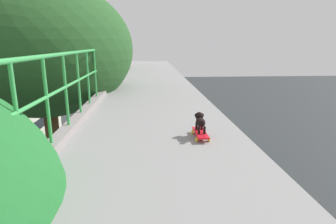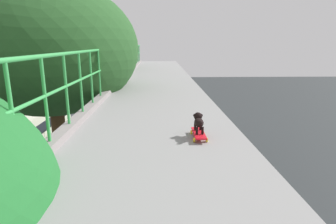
{
  "view_description": "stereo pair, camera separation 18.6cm",
  "coord_description": "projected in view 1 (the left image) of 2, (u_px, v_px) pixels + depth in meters",
  "views": [
    {
      "loc": [
        1.04,
        -2.71,
        7.52
      ],
      "look_at": [
        1.37,
        1.95,
        6.35
      ],
      "focal_mm": 29.46,
      "sensor_mm": 36.0,
      "label": 1
    },
    {
      "loc": [
        1.23,
        -2.71,
        7.52
      ],
      "look_at": [
        1.37,
        1.95,
        6.35
      ],
      "focal_mm": 29.46,
      "sensor_mm": 36.0,
      "label": 2
    }
  ],
  "objects": [
    {
      "name": "overpass_deck",
      "position": [
        158.0,
        191.0,
        3.0
      ],
      "size": [
        2.85,
        39.38,
        0.35
      ],
      "color": "gray",
      "rests_on": "bridge_pier"
    },
    {
      "name": "roadside_tree_far",
      "position": [
        93.0,
        54.0,
        15.21
      ],
      "size": [
        3.7,
        3.7,
        8.64
      ],
      "color": "brown",
      "rests_on": "ground"
    },
    {
      "name": "small_dog",
      "position": [
        200.0,
        121.0,
        4.18
      ],
      "size": [
        0.15,
        0.38,
        0.28
      ],
      "color": "black",
      "rests_on": "toy_skateboard"
    },
    {
      "name": "green_railing",
      "position": [
        23.0,
        157.0,
        2.8
      ],
      "size": [
        0.2,
        37.41,
        1.26
      ],
      "color": "gray",
      "rests_on": "overpass_deck"
    },
    {
      "name": "toy_skateboard",
      "position": [
        200.0,
        133.0,
        4.18
      ],
      "size": [
        0.21,
        0.56,
        0.09
      ],
      "color": "red",
      "rests_on": "overpass_deck"
    },
    {
      "name": "city_bus",
      "position": [
        16.0,
        134.0,
        18.07
      ],
      "size": [
        2.63,
        10.86,
        3.01
      ],
      "color": "beige",
      "rests_on": "ground"
    },
    {
      "name": "roadside_tree_mid",
      "position": [
        44.0,
        51.0,
        8.32
      ],
      "size": [
        5.36,
        5.36,
        9.36
      ],
      "color": "#52381F",
      "rests_on": "ground"
    }
  ]
}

